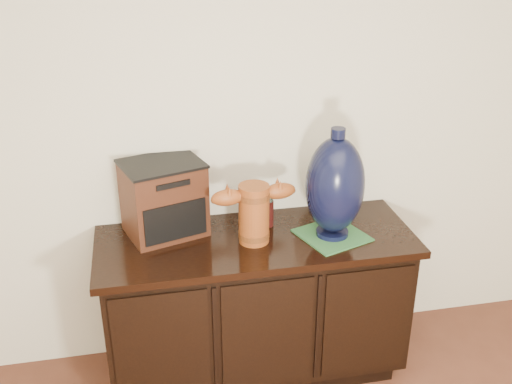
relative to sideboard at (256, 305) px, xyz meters
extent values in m
plane|color=silver|center=(0.00, 0.27, 0.91)|extent=(4.50, 0.00, 4.50)
cube|color=black|center=(0.00, 0.00, -0.35)|extent=(1.29, 0.45, 0.08)
cube|color=black|center=(0.00, 0.00, 0.01)|extent=(1.40, 0.50, 0.64)
cube|color=black|center=(0.00, 0.00, 0.35)|extent=(1.46, 0.56, 0.03)
cube|color=black|center=(-0.47, -0.25, 0.01)|extent=(0.41, 0.01, 0.56)
cube|color=black|center=(0.00, -0.25, 0.01)|extent=(0.41, 0.01, 0.56)
cube|color=black|center=(0.47, -0.25, 0.01)|extent=(0.41, 0.01, 0.56)
cylinder|color=#994A1B|center=(-0.02, -0.02, 0.51)|extent=(0.15, 0.15, 0.28)
cylinder|color=#3C1A0B|center=(-0.02, -0.02, 0.40)|extent=(0.15, 0.15, 0.03)
cylinder|color=#3C1A0B|center=(-0.02, -0.02, 0.60)|extent=(0.15, 0.15, 0.03)
ellipsoid|color=#994A1B|center=(-0.13, -0.03, 0.60)|extent=(0.15, 0.08, 0.07)
ellipsoid|color=#994A1B|center=(0.10, -0.01, 0.60)|extent=(0.15, 0.08, 0.07)
cube|color=#3D1C0F|center=(-0.40, 0.14, 0.54)|extent=(0.40, 0.36, 0.34)
cube|color=black|center=(-0.36, 0.01, 0.48)|extent=(0.28, 0.09, 0.17)
cube|color=black|center=(-0.40, 0.14, 0.71)|extent=(0.42, 0.37, 0.01)
cube|color=#2C6332|center=(0.35, -0.05, 0.37)|extent=(0.35, 0.35, 0.01)
cylinder|color=black|center=(0.35, -0.05, 0.39)|extent=(0.15, 0.15, 0.02)
ellipsoid|color=black|center=(0.35, -0.05, 0.62)|extent=(0.34, 0.34, 0.45)
cylinder|color=black|center=(0.35, -0.05, 0.87)|extent=(0.06, 0.06, 0.04)
cylinder|color=#4E0F0D|center=(0.08, 0.11, 0.43)|extent=(0.05, 0.05, 0.13)
cylinder|color=silver|center=(0.08, 0.11, 0.51)|extent=(0.05, 0.05, 0.02)
camera|label=1|loc=(-0.48, -2.35, 1.71)|focal=42.00mm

